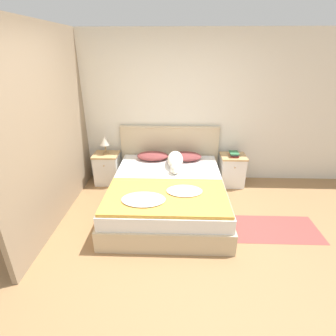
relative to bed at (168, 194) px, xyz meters
name	(u,v)px	position (x,y,z in m)	size (l,w,h in m)	color
ground_plane	(169,254)	(0.05, -1.01, -0.23)	(16.00, 16.00, 0.00)	#997047
wall_back	(173,110)	(0.05, 1.12, 1.04)	(9.00, 0.06, 2.55)	silver
wall_side_left	(57,125)	(-1.53, 0.04, 1.04)	(0.06, 3.10, 2.55)	gray
bed	(168,194)	(0.00, 0.00, 0.00)	(1.68, 2.05, 0.48)	#C6B28E
headboard	(170,152)	(0.00, 1.05, 0.29)	(1.76, 0.06, 1.01)	#C6B28E
nightstand_left	(107,168)	(-1.11, 0.81, 0.04)	(0.43, 0.40, 0.55)	white
nightstand_right	(232,170)	(1.11, 0.81, 0.04)	(0.43, 0.40, 0.55)	white
pillow_left	(153,156)	(-0.29, 0.79, 0.30)	(0.55, 0.36, 0.12)	brown
pillow_right	(186,156)	(0.29, 0.79, 0.30)	(0.55, 0.36, 0.12)	brown
quilt	(165,196)	(-0.01, -0.51, 0.27)	(1.58, 0.94, 0.07)	gold
dog	(175,160)	(0.11, 0.53, 0.33)	(0.26, 0.83, 0.20)	silver
book_stack	(234,154)	(1.11, 0.80, 0.36)	(0.15, 0.21, 0.07)	#AD2D28
table_lamp	(105,141)	(-1.11, 0.84, 0.55)	(0.18, 0.18, 0.32)	#9E7A4C
rug	(275,229)	(1.47, -0.48, -0.23)	(1.17, 0.61, 0.00)	#93423D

